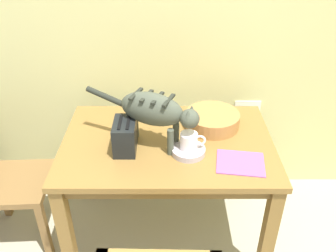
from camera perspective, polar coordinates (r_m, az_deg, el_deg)
wall_rear at (r=2.42m, az=2.32°, el=15.58°), size 5.15×0.11×2.50m
dining_table at (r=2.15m, az=0.00°, el=-4.40°), size 1.21×0.81×0.75m
cat at (r=1.94m, az=-2.04°, el=2.34°), size 0.63×0.30×0.33m
saucer_bowl at (r=1.99m, az=3.31°, el=-3.89°), size 0.18×0.18×0.03m
coffee_mug at (r=1.96m, az=3.46°, el=-2.38°), size 0.14×0.09×0.09m
magazine at (r=1.96m, az=11.35°, el=-5.68°), size 0.27×0.24×0.01m
book_stack at (r=2.25m, az=5.68°, el=0.80°), size 0.20×0.13×0.04m
wicker_basket at (r=2.22m, az=7.02°, el=1.02°), size 0.33×0.33×0.09m
toaster at (r=2.00m, az=-6.64°, el=-1.54°), size 0.12×0.20×0.18m
wooden_chair_far at (r=2.47m, az=-23.82°, el=-7.84°), size 0.44×0.44×0.95m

